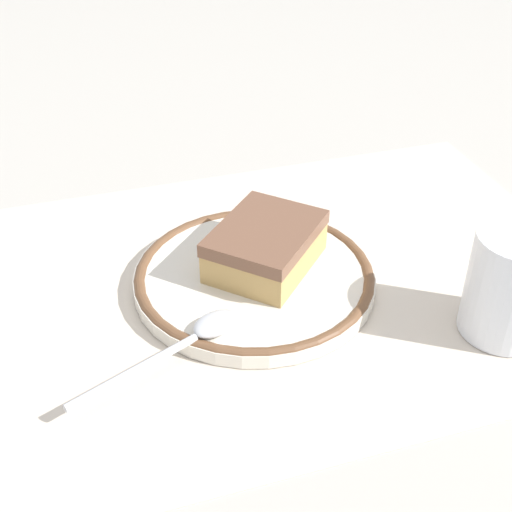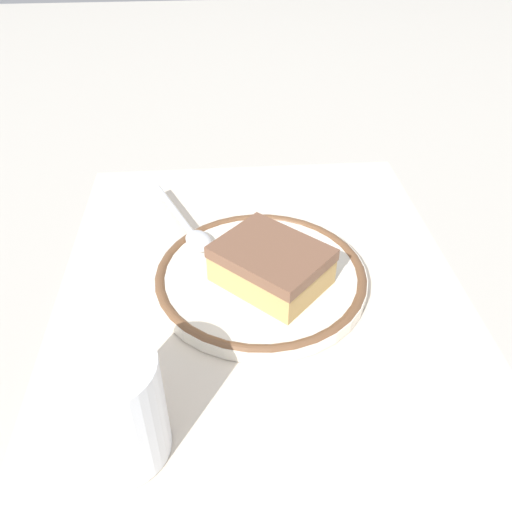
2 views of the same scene
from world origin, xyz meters
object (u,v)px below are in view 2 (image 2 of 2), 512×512
Objects in this scene: cake_slice at (271,265)px; spoon at (191,231)px; plate at (256,277)px; cup at (116,414)px.

cake_slice is 0.11m from spoon.
plate is at bearing 42.65° from spoon.
cup is (0.23, -0.04, 0.02)m from spoon.
cup is at bearing -37.70° from cake_slice.
cake_slice is 0.19m from cup.
plate is 0.03m from cake_slice.
spoon is 1.61× the size of cup.
plate is at bearing 147.51° from cup.
cup reaches higher than plate.
spoon is (-0.07, -0.06, 0.01)m from plate.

